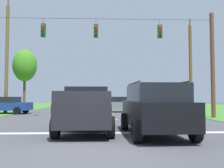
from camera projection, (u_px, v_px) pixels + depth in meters
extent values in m
plane|color=#47474C|center=(93.00, 149.00, 7.01)|extent=(120.00, 120.00, 0.00)
cube|color=white|center=(96.00, 133.00, 10.18)|extent=(14.05, 0.45, 0.01)
cube|color=white|center=(99.00, 120.00, 16.17)|extent=(2.50, 0.15, 0.01)
cube|color=white|center=(100.00, 113.00, 22.85)|extent=(2.50, 0.15, 0.01)
cube|color=white|center=(101.00, 109.00, 30.23)|extent=(2.50, 0.15, 0.01)
cube|color=white|center=(101.00, 106.00, 40.05)|extent=(2.50, 0.15, 0.01)
cube|color=white|center=(101.00, 105.00, 44.98)|extent=(2.50, 0.15, 0.01)
cylinder|color=brown|center=(213.00, 65.00, 17.77)|extent=(0.30, 0.30, 7.65)
cylinder|color=black|center=(97.00, 19.00, 17.64)|extent=(16.82, 0.02, 0.02)
cylinder|color=black|center=(43.00, 21.00, 17.49)|extent=(0.02, 0.02, 0.41)
cube|color=#19471E|center=(43.00, 30.00, 17.45)|extent=(0.32, 0.24, 0.95)
cylinder|color=red|center=(43.00, 26.00, 17.33)|extent=(0.20, 0.04, 0.20)
cylinder|color=#352203|center=(43.00, 30.00, 17.31)|extent=(0.20, 0.04, 0.20)
cylinder|color=black|center=(43.00, 34.00, 17.29)|extent=(0.20, 0.04, 0.20)
cylinder|color=black|center=(96.00, 22.00, 17.62)|extent=(0.02, 0.02, 0.41)
cube|color=#19471E|center=(96.00, 31.00, 17.59)|extent=(0.32, 0.24, 0.95)
cylinder|color=red|center=(96.00, 26.00, 17.46)|extent=(0.20, 0.04, 0.20)
cylinder|color=#352203|center=(96.00, 30.00, 17.45)|extent=(0.20, 0.04, 0.20)
cylinder|color=black|center=(96.00, 35.00, 17.43)|extent=(0.20, 0.04, 0.20)
cylinder|color=black|center=(160.00, 22.00, 17.80)|extent=(0.02, 0.02, 0.41)
cube|color=#19471E|center=(160.00, 31.00, 17.76)|extent=(0.32, 0.24, 0.95)
cylinder|color=red|center=(160.00, 27.00, 17.64)|extent=(0.20, 0.04, 0.20)
cylinder|color=#352203|center=(160.00, 31.00, 17.62)|extent=(0.20, 0.04, 0.20)
cylinder|color=black|center=(160.00, 35.00, 17.60)|extent=(0.20, 0.04, 0.20)
cube|color=black|center=(86.00, 112.00, 10.71)|extent=(2.05, 5.42, 0.85)
cube|color=black|center=(87.00, 95.00, 11.40)|extent=(1.87, 1.92, 0.70)
cube|color=black|center=(60.00, 98.00, 9.35)|extent=(0.12, 2.38, 0.45)
cube|color=black|center=(109.00, 98.00, 9.44)|extent=(0.12, 2.38, 0.45)
cube|color=black|center=(82.00, 98.00, 8.10)|extent=(1.96, 0.12, 0.45)
cylinder|color=black|center=(69.00, 119.00, 12.47)|extent=(0.29, 0.80, 0.80)
cylinder|color=black|center=(108.00, 118.00, 12.56)|extent=(0.29, 0.80, 0.80)
cylinder|color=black|center=(55.00, 128.00, 8.81)|extent=(0.29, 0.80, 0.80)
cylinder|color=black|center=(111.00, 127.00, 8.90)|extent=(0.29, 0.80, 0.80)
cube|color=black|center=(154.00, 113.00, 9.67)|extent=(2.12, 4.87, 0.95)
cube|color=black|center=(155.00, 93.00, 9.57)|extent=(1.91, 3.26, 0.65)
cylinder|color=black|center=(133.00, 83.00, 9.52)|extent=(0.15, 2.72, 0.05)
cylinder|color=black|center=(176.00, 84.00, 9.65)|extent=(0.15, 2.72, 0.05)
cylinder|color=black|center=(125.00, 121.00, 11.20)|extent=(0.29, 0.77, 0.76)
cylinder|color=black|center=(166.00, 121.00, 11.34)|extent=(0.29, 0.77, 0.76)
cylinder|color=black|center=(137.00, 131.00, 7.95)|extent=(0.29, 0.77, 0.76)
cylinder|color=black|center=(195.00, 131.00, 8.09)|extent=(0.29, 0.77, 0.76)
cube|color=silver|center=(100.00, 104.00, 30.41)|extent=(2.14, 4.43, 0.70)
cube|color=black|center=(100.00, 99.00, 30.44)|extent=(1.78, 2.22, 0.50)
cylinder|color=black|center=(109.00, 107.00, 29.09)|extent=(0.27, 0.66, 0.64)
cylinder|color=black|center=(94.00, 107.00, 28.88)|extent=(0.27, 0.66, 0.64)
cylinder|color=black|center=(106.00, 106.00, 31.91)|extent=(0.27, 0.66, 0.64)
cylinder|color=black|center=(93.00, 106.00, 31.70)|extent=(0.27, 0.66, 0.64)
cube|color=navy|center=(6.00, 106.00, 21.95)|extent=(4.44, 2.16, 0.70)
cube|color=black|center=(6.00, 100.00, 21.98)|extent=(2.23, 1.79, 0.50)
cylinder|color=black|center=(26.00, 110.00, 22.76)|extent=(0.66, 0.27, 0.64)
cylinder|color=black|center=(17.00, 111.00, 20.97)|extent=(0.66, 0.27, 0.64)
cube|color=slate|center=(119.00, 105.00, 24.31)|extent=(4.35, 1.91, 0.70)
cube|color=black|center=(119.00, 99.00, 24.34)|extent=(2.14, 1.67, 0.50)
cylinder|color=black|center=(104.00, 109.00, 23.37)|extent=(0.65, 0.24, 0.64)
cylinder|color=black|center=(105.00, 108.00, 25.17)|extent=(0.65, 0.24, 0.64)
cylinder|color=black|center=(134.00, 109.00, 23.41)|extent=(0.65, 0.24, 0.64)
cylinder|color=black|center=(132.00, 108.00, 25.20)|extent=(0.65, 0.24, 0.64)
cylinder|color=brown|center=(191.00, 68.00, 24.92)|extent=(0.32, 0.32, 8.84)
cube|color=brown|center=(190.00, 29.00, 25.13)|extent=(0.12, 0.12, 2.18)
cylinder|color=#B2B7BC|center=(187.00, 31.00, 26.01)|extent=(0.08, 0.08, 0.12)
cylinder|color=#B2B7BC|center=(193.00, 26.00, 24.27)|extent=(0.08, 0.08, 0.12)
cube|color=brown|center=(190.00, 38.00, 25.09)|extent=(0.12, 0.12, 2.01)
cylinder|color=#B2B7BC|center=(187.00, 39.00, 25.89)|extent=(0.08, 0.08, 0.12)
cylinder|color=#B2B7BC|center=(193.00, 35.00, 24.29)|extent=(0.08, 0.08, 0.12)
cylinder|color=brown|center=(7.00, 59.00, 23.22)|extent=(0.32, 0.32, 10.23)
cube|color=brown|center=(8.00, 10.00, 23.47)|extent=(0.12, 0.12, 2.29)
cylinder|color=#B2B7BC|center=(12.00, 12.00, 24.40)|extent=(0.08, 0.08, 0.12)
cylinder|color=#B2B7BC|center=(4.00, 5.00, 22.56)|extent=(0.08, 0.08, 0.12)
cube|color=brown|center=(8.00, 19.00, 23.43)|extent=(0.12, 0.12, 2.16)
cylinder|color=#B2B7BC|center=(11.00, 21.00, 24.30)|extent=(0.08, 0.08, 0.12)
cylinder|color=#B2B7BC|center=(4.00, 15.00, 22.57)|extent=(0.08, 0.08, 0.12)
cylinder|color=brown|center=(24.00, 91.00, 34.44)|extent=(0.35, 0.35, 4.74)
ellipsoid|color=#3E831F|center=(25.00, 65.00, 34.63)|extent=(3.33, 3.33, 4.52)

